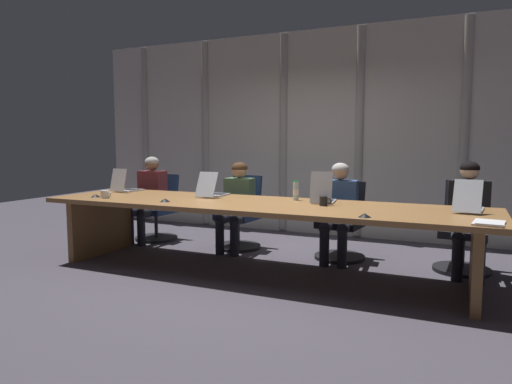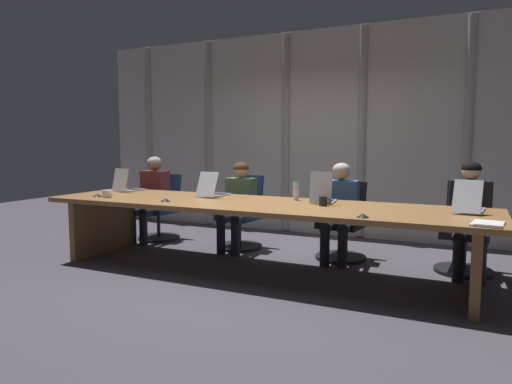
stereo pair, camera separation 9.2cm
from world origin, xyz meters
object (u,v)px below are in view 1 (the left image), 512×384
(person_left_end, at_px, (149,193))
(coffee_mug_far, at_px, (324,201))
(office_chair_center, at_px, (341,230))
(conference_mic_left_side, at_px, (96,196))
(laptop_left_mid, at_px, (213,191))
(laptop_right_mid, at_px, (469,205))
(person_right_mid, at_px, (468,211))
(person_left_mid, at_px, (237,200))
(laptop_center, at_px, (323,197))
(person_center, at_px, (338,205))
(office_chair_left_mid, at_px, (240,221))
(water_bottle_primary, at_px, (296,191))
(conference_mic_right_side, at_px, (165,200))
(coffee_mug_near, at_px, (105,194))
(spiral_notepad, at_px, (489,223))
(laptop_left_end, at_px, (126,187))
(office_chair_left_end, at_px, (158,215))
(office_chair_right_mid, at_px, (463,238))
(conference_mic_middle, at_px, (365,215))

(person_left_end, height_order, coffee_mug_far, person_left_end)
(office_chair_center, height_order, conference_mic_left_side, office_chair_center)
(person_left_end, bearing_deg, laptop_left_mid, 70.17)
(laptop_right_mid, height_order, person_right_mid, person_right_mid)
(laptop_left_mid, bearing_deg, person_left_mid, -6.32)
(person_left_mid, bearing_deg, laptop_center, 64.02)
(laptop_center, relative_size, person_center, 0.38)
(office_chair_left_mid, height_order, person_right_mid, person_right_mid)
(office_chair_center, height_order, person_right_mid, person_right_mid)
(water_bottle_primary, distance_m, conference_mic_right_side, 1.42)
(coffee_mug_far, bearing_deg, laptop_center, 107.71)
(laptop_left_mid, distance_m, person_center, 1.48)
(laptop_right_mid, xyz_separation_m, conference_mic_left_side, (-3.94, -0.57, -0.04))
(coffee_mug_near, xyz_separation_m, conference_mic_left_side, (-0.16, 0.02, -0.03))
(conference_mic_left_side, relative_size, spiral_notepad, 0.33)
(laptop_left_end, distance_m, laptop_left_mid, 1.29)
(office_chair_left_end, bearing_deg, laptop_left_mid, 66.14)
(conference_mic_right_side, relative_size, spiral_notepad, 0.33)
(person_left_mid, bearing_deg, person_center, 88.55)
(office_chair_left_end, bearing_deg, conference_mic_right_side, 43.27)
(laptop_left_mid, xyz_separation_m, office_chair_center, (1.37, 0.71, -0.47))
(laptop_left_mid, height_order, office_chair_left_mid, laptop_left_mid)
(person_left_end, distance_m, conference_mic_right_side, 1.65)
(office_chair_center, distance_m, conference_mic_left_side, 2.93)
(laptop_left_end, xyz_separation_m, laptop_left_mid, (1.29, -0.01, -0.00))
(laptop_center, relative_size, person_left_end, 0.36)
(water_bottle_primary, bearing_deg, conference_mic_right_side, -150.64)
(coffee_mug_near, height_order, coffee_mug_far, coffee_mug_far)
(person_left_mid, bearing_deg, office_chair_right_mid, 91.80)
(laptop_center, height_order, conference_mic_right_side, laptop_center)
(person_left_end, distance_m, conference_mic_middle, 3.54)
(laptop_center, distance_m, conference_mic_middle, 0.95)
(office_chair_right_mid, distance_m, conference_mic_right_side, 3.26)
(conference_mic_left_side, bearing_deg, person_left_end, 96.93)
(office_chair_center, distance_m, conference_mic_middle, 1.66)
(laptop_left_mid, relative_size, conference_mic_middle, 4.32)
(conference_mic_right_side, height_order, spiral_notepad, conference_mic_right_side)
(laptop_right_mid, bearing_deg, laptop_left_mid, 94.19)
(office_chair_left_end, xyz_separation_m, person_right_mid, (4.05, -0.15, 0.33))
(office_chair_center, xyz_separation_m, conference_mic_left_side, (-2.57, -1.33, 0.43))
(coffee_mug_near, bearing_deg, office_chair_right_mid, 19.98)
(office_chair_left_end, distance_m, water_bottle_primary, 2.47)
(office_chair_left_mid, height_order, coffee_mug_near, office_chair_left_mid)
(person_left_end, xyz_separation_m, conference_mic_left_side, (0.14, -1.18, 0.10))
(office_chair_center, xyz_separation_m, person_left_end, (-2.72, -0.15, 0.33))
(laptop_left_mid, bearing_deg, coffee_mug_near, 119.90)
(office_chair_left_end, xyz_separation_m, conference_mic_middle, (3.24, -1.51, 0.43))
(office_chair_left_end, height_order, office_chair_left_mid, office_chair_left_mid)
(laptop_right_mid, bearing_deg, person_left_mid, 82.78)
(laptop_left_end, distance_m, person_center, 2.72)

